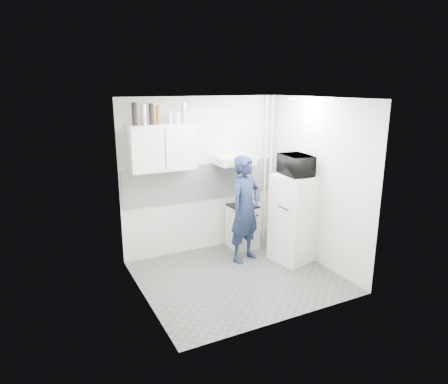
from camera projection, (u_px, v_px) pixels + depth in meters
name	position (u px, v px, depth m)	size (l,w,h in m)	color
floor	(238.00, 277.00, 5.95)	(2.80, 2.80, 0.00)	#51524E
ceiling	(240.00, 98.00, 5.28)	(2.80, 2.80, 0.00)	white
wall_back	(203.00, 176.00, 6.69)	(2.80, 2.80, 0.00)	silver
wall_left	(141.00, 206.00, 5.00)	(2.60, 2.60, 0.00)	silver
wall_right	(317.00, 182.00, 6.22)	(2.60, 2.60, 0.00)	silver
person	(245.00, 209.00, 6.34)	(0.63, 0.41, 1.72)	#17213C
stove	(242.00, 227.00, 6.99)	(0.46, 0.46, 0.73)	silver
fridge	(294.00, 218.00, 6.38)	(0.59, 0.59, 1.42)	white
stove_top	(243.00, 206.00, 6.89)	(0.44, 0.44, 0.03)	black
saucepan	(245.00, 202.00, 6.90)	(0.18, 0.18, 0.10)	silver
microwave	(296.00, 165.00, 6.16)	(0.39, 0.57, 0.32)	black
bottle_a	(134.00, 114.00, 5.77)	(0.08, 0.08, 0.33)	black
bottle_b	(144.00, 115.00, 5.83)	(0.08, 0.08, 0.30)	silver
bottle_c	(151.00, 114.00, 5.88)	(0.07, 0.07, 0.31)	black
bottle_d	(158.00, 115.00, 5.93)	(0.06, 0.06, 0.28)	brown
canister_a	(170.00, 118.00, 6.02)	(0.07, 0.07, 0.19)	#B2B7BC
canister_b	(177.00, 118.00, 6.07)	(0.09, 0.09, 0.17)	#B2B7BC
bottle_e	(184.00, 113.00, 6.10)	(0.08, 0.08, 0.31)	silver
upper_cabinet	(162.00, 147.00, 6.07)	(1.00, 0.35, 0.70)	white
range_hood	(234.00, 160.00, 6.60)	(0.60, 0.50, 0.14)	silver
backsplash	(203.00, 182.00, 6.70)	(2.74, 0.03, 0.60)	white
pipe_a	(271.00, 169.00, 7.19)	(0.05, 0.05, 2.60)	silver
pipe_b	(265.00, 170.00, 7.13)	(0.04, 0.04, 2.60)	silver
ceiling_spot_fixture	(292.00, 99.00, 5.89)	(0.10, 0.10, 0.02)	white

